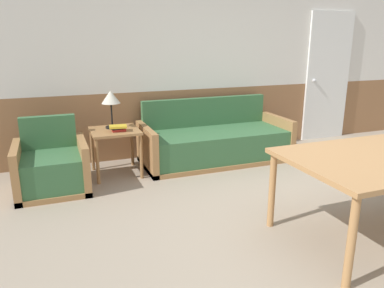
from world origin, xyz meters
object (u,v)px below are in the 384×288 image
Objects in this scene: armchair at (52,169)px; table_lamp at (111,99)px; couch at (215,143)px; side_table at (115,137)px.

armchair is 1.69× the size of table_lamp.
side_table is (-1.39, -0.05, 0.23)m from couch.
armchair reaches higher than side_table.
table_lamp reaches higher than side_table.
couch is 1.56m from table_lamp.
armchair is at bearing -161.24° from side_table.
couch is at bearing -1.96° from table_lamp.
table_lamp is (0.76, 0.36, 0.69)m from armchair.
side_table is (0.77, 0.26, 0.24)m from armchair.
couch is 3.51× the size of side_table.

